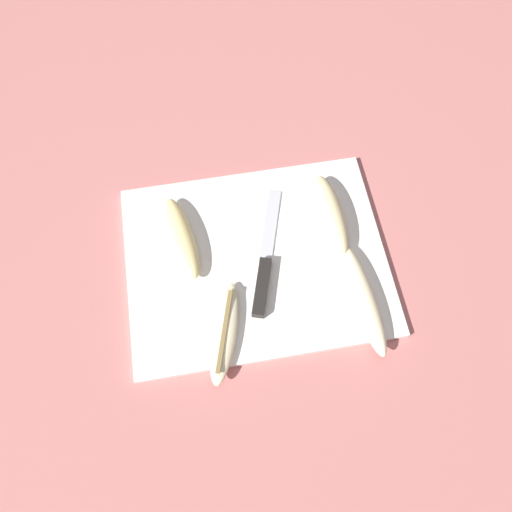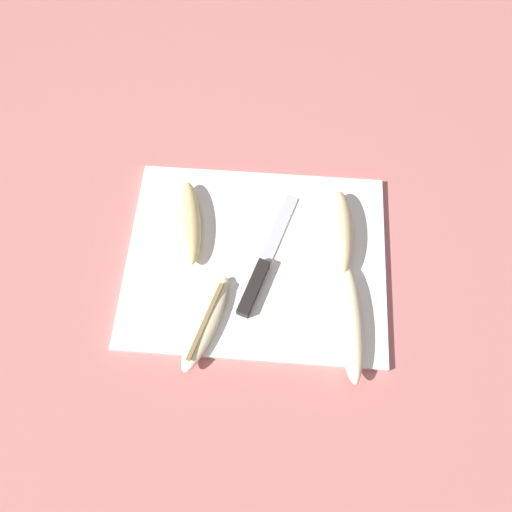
% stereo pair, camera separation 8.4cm
% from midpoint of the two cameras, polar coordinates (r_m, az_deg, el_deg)
% --- Properties ---
extents(ground_plane, '(4.00, 4.00, 0.00)m').
position_cam_midpoint_polar(ground_plane, '(0.86, -2.78, -0.91)').
color(ground_plane, '#B76B66').
extents(cutting_board, '(0.44, 0.35, 0.01)m').
position_cam_midpoint_polar(cutting_board, '(0.86, -2.80, -0.75)').
color(cutting_board, white).
rests_on(cutting_board, ground_plane).
extents(knife, '(0.09, 0.24, 0.02)m').
position_cam_midpoint_polar(knife, '(0.83, -2.08, -2.40)').
color(knife, black).
rests_on(knife, cutting_board).
extents(banana_soft_right, '(0.05, 0.16, 0.04)m').
position_cam_midpoint_polar(banana_soft_right, '(0.87, 5.87, 4.39)').
color(banana_soft_right, beige).
rests_on(banana_soft_right, cutting_board).
extents(banana_pale_long, '(0.09, 0.17, 0.02)m').
position_cam_midpoint_polar(banana_pale_long, '(0.80, -6.63, -9.02)').
color(banana_pale_long, beige).
rests_on(banana_pale_long, cutting_board).
extents(banana_golden_short, '(0.07, 0.17, 0.03)m').
position_cam_midpoint_polar(banana_golden_short, '(0.86, -11.22, 1.79)').
color(banana_golden_short, '#EDD689').
rests_on(banana_golden_short, cutting_board).
extents(banana_bright_far, '(0.05, 0.20, 0.03)m').
position_cam_midpoint_polar(banana_bright_far, '(0.82, 9.33, -5.17)').
color(banana_bright_far, beige).
rests_on(banana_bright_far, cutting_board).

